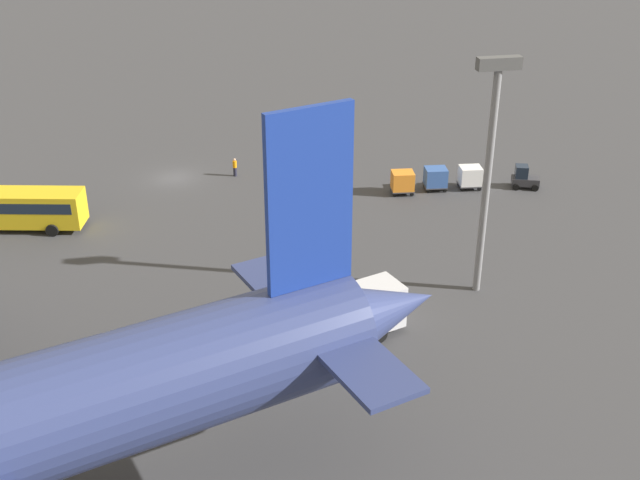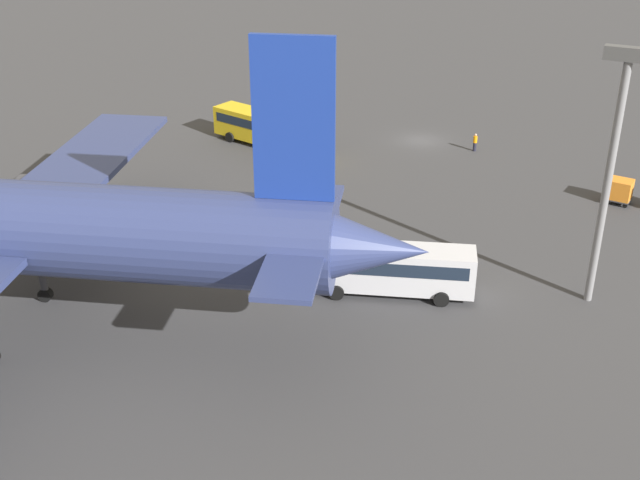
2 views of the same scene
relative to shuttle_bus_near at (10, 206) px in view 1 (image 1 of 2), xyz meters
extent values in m
plane|color=#38383A|center=(-13.04, -8.20, -1.92)|extent=(600.00, 600.00, 0.00)
cone|color=navy|center=(-22.65, 28.74, 5.12)|extent=(8.22, 6.85, 4.87)
cube|color=navy|center=(-19.08, 29.93, 12.15)|extent=(4.16, 1.70, 8.66)
cube|color=navy|center=(-19.49, 29.79, 5.66)|extent=(7.31, 14.29, 0.28)
cube|color=gold|center=(0.00, 0.00, -0.10)|extent=(11.96, 5.01, 2.75)
cube|color=#192333|center=(0.00, 0.00, 0.39)|extent=(11.06, 4.86, 0.88)
cylinder|color=black|center=(-3.25, 2.11, -1.42)|extent=(1.04, 0.50, 1.00)
cylinder|color=black|center=(-3.83, -0.61, -1.42)|extent=(1.04, 0.50, 1.00)
cube|color=silver|center=(-21.40, 21.21, -0.05)|extent=(11.12, 5.93, 2.83)
cube|color=#192333|center=(-21.40, 21.21, 0.44)|extent=(10.31, 5.68, 0.91)
cylinder|color=black|center=(-18.63, 23.55, -1.42)|extent=(1.04, 0.61, 1.00)
cylinder|color=black|center=(-17.77, 21.08, -1.42)|extent=(1.04, 0.61, 1.00)
cylinder|color=black|center=(-25.02, 21.34, -1.42)|extent=(1.04, 0.61, 1.00)
cylinder|color=black|center=(-24.16, 18.87, -1.42)|extent=(1.04, 0.61, 1.00)
cube|color=#333338|center=(-44.07, 0.02, -1.27)|extent=(2.68, 1.98, 0.70)
cube|color=#192333|center=(-43.67, -0.10, -0.37)|extent=(1.39, 1.45, 1.10)
cylinder|color=black|center=(-43.06, 0.43, -1.62)|extent=(0.64, 0.39, 0.60)
cylinder|color=black|center=(-43.49, -0.90, -1.62)|extent=(0.64, 0.39, 0.60)
cylinder|color=black|center=(-44.66, 0.95, -1.62)|extent=(0.64, 0.39, 0.60)
cylinder|color=black|center=(-45.09, -0.38, -1.62)|extent=(0.64, 0.39, 0.60)
cylinder|color=#1E1E2D|center=(-18.67, -7.63, -1.49)|extent=(0.32, 0.32, 0.85)
cylinder|color=orange|center=(-18.67, -7.63, -0.74)|extent=(0.38, 0.38, 0.65)
sphere|color=tan|center=(-18.67, -7.63, -0.30)|extent=(0.24, 0.24, 0.24)
cube|color=#38383D|center=(-39.10, -0.75, -1.51)|extent=(2.15, 1.87, 0.10)
cube|color=silver|center=(-39.10, -0.75, -0.66)|extent=(2.05, 1.78, 1.60)
cylinder|color=black|center=(-38.28, -0.19, -1.74)|extent=(0.37, 0.15, 0.36)
cylinder|color=black|center=(-38.40, -1.46, -1.74)|extent=(0.37, 0.15, 0.36)
cylinder|color=black|center=(-39.79, -0.04, -1.74)|extent=(0.37, 0.15, 0.36)
cylinder|color=black|center=(-39.91, -1.31, -1.74)|extent=(0.37, 0.15, 0.36)
cube|color=#38383D|center=(-35.96, -1.03, -1.51)|extent=(2.15, 1.87, 0.10)
cube|color=#33569E|center=(-35.96, -1.03, -0.66)|extent=(2.05, 1.78, 1.60)
cylinder|color=black|center=(-35.15, -0.47, -1.74)|extent=(0.37, 0.15, 0.36)
cylinder|color=black|center=(-35.27, -1.74, -1.74)|extent=(0.37, 0.15, 0.36)
cylinder|color=black|center=(-36.66, -0.32, -1.74)|extent=(0.37, 0.15, 0.36)
cylinder|color=black|center=(-36.78, -1.59, -1.74)|extent=(0.37, 0.15, 0.36)
cube|color=#38383D|center=(-32.83, -0.74, -1.51)|extent=(2.15, 1.87, 0.10)
cube|color=orange|center=(-32.83, -0.74, -0.66)|extent=(2.05, 1.78, 1.60)
cylinder|color=black|center=(-32.01, -0.18, -1.74)|extent=(0.37, 0.15, 0.36)
cylinder|color=black|center=(-32.14, -1.46, -1.74)|extent=(0.37, 0.15, 0.36)
cylinder|color=black|center=(-33.53, -0.03, -1.74)|extent=(0.37, 0.15, 0.36)
cylinder|color=black|center=(-33.65, -1.31, -1.74)|extent=(0.37, 0.15, 0.36)
cylinder|color=slate|center=(-33.32, 16.29, 5.89)|extent=(0.50, 0.50, 15.63)
cube|color=#4C4C4C|center=(-33.32, 16.29, 14.11)|extent=(2.80, 0.70, 0.80)
camera|label=1|loc=(-13.43, 61.91, 26.77)|focal=45.00mm
camera|label=2|loc=(-37.56, 64.39, 24.85)|focal=45.00mm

